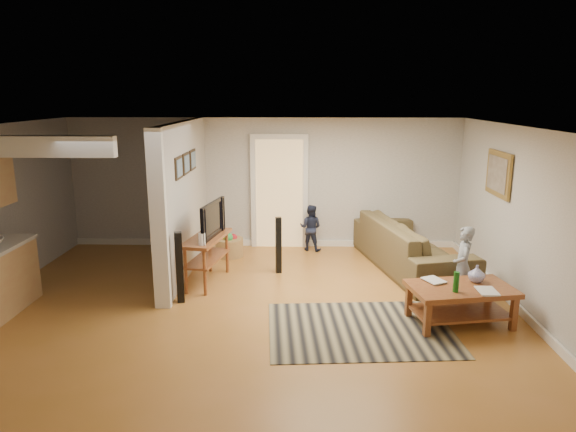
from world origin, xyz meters
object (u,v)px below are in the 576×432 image
object	(u,v)px
speaker_left	(179,268)
tv_console	(207,241)
toddler	(310,250)
speaker_right	(278,245)
coffee_table	(462,294)
sofa	(409,268)
toy_basket	(229,246)
child	(460,304)

from	to	relation	value
speaker_left	tv_console	bearing A→B (deg)	57.17
speaker_left	toddler	size ratio (longest dim) A/B	1.17
speaker_left	speaker_right	distance (m)	1.87
speaker_left	toddler	bearing A→B (deg)	39.33
speaker_right	coffee_table	bearing A→B (deg)	-48.03
toddler	tv_console	bearing A→B (deg)	65.54
sofa	coffee_table	xyz separation A→B (m)	(0.22, -2.18, 0.40)
speaker_left	toy_basket	world-z (taller)	speaker_left
speaker_right	toddler	size ratio (longest dim) A/B	1.08
toddler	coffee_table	bearing A→B (deg)	138.71
sofa	toy_basket	distance (m)	3.26
tv_console	child	bearing A→B (deg)	-1.54
sofa	tv_console	world-z (taller)	tv_console
sofa	toddler	size ratio (longest dim) A/B	3.17
toddler	sofa	bearing A→B (deg)	167.00
speaker_right	child	world-z (taller)	speaker_right
toy_basket	speaker_right	bearing A→B (deg)	-42.74
coffee_table	speaker_right	world-z (taller)	speaker_right
sofa	speaker_right	size ratio (longest dim) A/B	2.95
sofa	coffee_table	distance (m)	2.23
tv_console	child	world-z (taller)	tv_console
coffee_table	speaker_right	distance (m)	3.11
speaker_right	tv_console	bearing A→B (deg)	-165.48
tv_console	toy_basket	bearing A→B (deg)	94.39
speaker_left	child	world-z (taller)	speaker_left
speaker_right	toddler	bearing A→B (deg)	56.37
speaker_left	speaker_right	world-z (taller)	speaker_left
coffee_table	speaker_right	xyz separation A→B (m)	(-2.47, 1.89, 0.08)
toy_basket	coffee_table	bearing A→B (deg)	-39.00
coffee_table	toy_basket	bearing A→B (deg)	141.00
coffee_table	speaker_left	world-z (taller)	speaker_left
speaker_right	toddler	xyz separation A→B (m)	(0.55, 1.30, -0.48)
speaker_right	toy_basket	size ratio (longest dim) A/B	1.86
speaker_left	toddler	distance (m)	3.26
tv_console	child	xyz separation A→B (m)	(3.74, -0.77, -0.69)
sofa	coffee_table	world-z (taller)	coffee_table
speaker_left	toy_basket	bearing A→B (deg)	65.15
toddler	speaker_left	bearing A→B (deg)	71.52
sofa	speaker_right	distance (m)	2.32
toy_basket	toddler	bearing A→B (deg)	15.65
coffee_table	speaker_left	xyz separation A→B (m)	(-3.82, 0.59, 0.12)
toddler	toy_basket	bearing A→B (deg)	33.40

